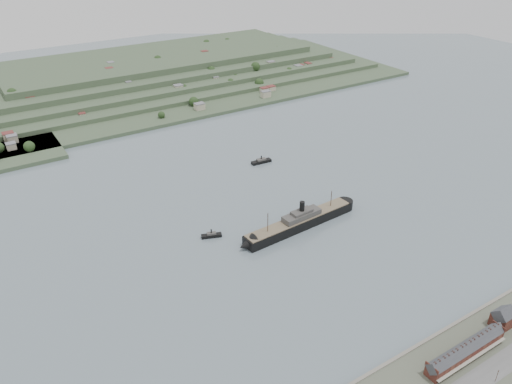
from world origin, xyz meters
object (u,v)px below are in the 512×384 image
terrace_row (466,351)px  gabled_building (502,318)px  tugboat (211,235)px  steamship (297,223)px

terrace_row → gabled_building: gabled_building is taller
terrace_row → tugboat: terrace_row is taller
gabled_building → steamship: 152.93m
steamship → tugboat: steamship is taller
steamship → tugboat: size_ratio=7.04×
steamship → tugboat: 65.29m
steamship → tugboat: bearing=157.9°
steamship → terrace_row: bearing=-90.0°
terrace_row → steamship: 152.28m
terrace_row → tugboat: size_ratio=3.55×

